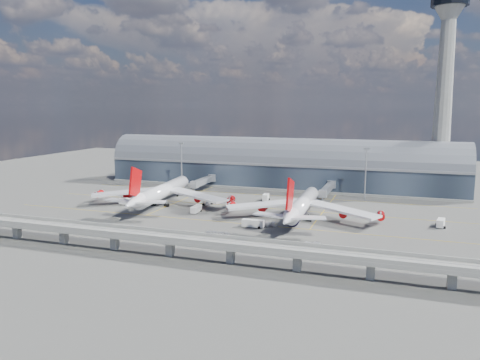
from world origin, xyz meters
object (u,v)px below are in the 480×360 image
(airliner_left, at_px, (161,192))
(cargo_train_0, at_px, (218,234))
(control_tower, at_px, (444,94))
(service_truck_4, at_px, (266,197))
(service_truck_2, at_px, (253,223))
(service_truck_5, at_px, (206,202))
(service_truck_1, at_px, (125,201))
(floodlight_mast_left, at_px, (182,164))
(service_truck_0, at_px, (196,209))
(floodlight_mast_right, at_px, (366,172))
(cargo_train_1, at_px, (299,245))
(service_truck_3, at_px, (441,223))
(cargo_train_2, at_px, (268,225))
(airliner_right, at_px, (302,206))

(airliner_left, bearing_deg, cargo_train_0, -48.63)
(control_tower, bearing_deg, airliner_left, -149.41)
(service_truck_4, bearing_deg, service_truck_2, -85.14)
(airliner_left, height_order, service_truck_5, airliner_left)
(service_truck_1, bearing_deg, cargo_train_0, -124.92)
(service_truck_4, relative_size, service_truck_5, 0.92)
(control_tower, height_order, service_truck_5, control_tower)
(airliner_left, height_order, service_truck_4, airliner_left)
(floodlight_mast_left, xyz_separation_m, service_truck_4, (54.55, -18.87, -12.01))
(floodlight_mast_left, bearing_deg, service_truck_0, -58.22)
(floodlight_mast_right, height_order, service_truck_4, floodlight_mast_right)
(airliner_left, height_order, cargo_train_1, airliner_left)
(control_tower, xyz_separation_m, service_truck_2, (-71.03, -97.14, -50.04))
(floodlight_mast_right, relative_size, cargo_train_0, 2.84)
(service_truck_0, distance_m, service_truck_5, 16.13)
(service_truck_3, xyz_separation_m, cargo_train_2, (-62.76, -21.46, -0.73))
(airliner_left, distance_m, service_truck_4, 50.61)
(service_truck_3, bearing_deg, control_tower, 97.27)
(service_truck_0, distance_m, cargo_train_0, 39.01)
(floodlight_mast_left, distance_m, cargo_train_2, 96.65)
(service_truck_1, bearing_deg, floodlight_mast_left, -10.32)
(service_truck_4, bearing_deg, control_tower, 24.47)
(airliner_right, height_order, service_truck_4, airliner_right)
(service_truck_2, relative_size, service_truck_5, 1.36)
(control_tower, distance_m, airliner_right, 106.88)
(service_truck_0, height_order, service_truck_3, service_truck_3)
(service_truck_4, relative_size, cargo_train_1, 0.41)
(service_truck_2, bearing_deg, cargo_train_0, 150.89)
(floodlight_mast_left, distance_m, airliner_left, 47.02)
(service_truck_2, height_order, cargo_train_0, service_truck_2)
(service_truck_3, xyz_separation_m, cargo_train_0, (-75.90, -40.16, -0.82))
(floodlight_mast_left, xyz_separation_m, cargo_train_1, (86.05, -89.45, -12.65))
(airliner_left, height_order, cargo_train_2, airliner_left)
(cargo_train_0, xyz_separation_m, cargo_train_1, (30.20, -4.28, 0.20))
(service_truck_1, bearing_deg, floodlight_mast_right, -69.31)
(airliner_left, relative_size, airliner_right, 1.07)
(control_tower, relative_size, cargo_train_0, 11.37)
(cargo_train_0, relative_size, cargo_train_1, 0.65)
(control_tower, xyz_separation_m, service_truck_3, (-3.24, -73.00, -50.03))
(service_truck_4, bearing_deg, cargo_train_1, -71.70)
(cargo_train_1, bearing_deg, service_truck_1, 84.27)
(airliner_left, relative_size, cargo_train_1, 5.20)
(cargo_train_2, bearing_deg, service_truck_2, 140.68)
(control_tower, height_order, airliner_right, control_tower)
(service_truck_2, xyz_separation_m, cargo_train_1, (22.08, -20.31, -0.62))
(service_truck_1, xyz_separation_m, cargo_train_0, (60.79, -35.50, -0.82))
(service_truck_5, bearing_deg, cargo_train_2, -74.44)
(service_truck_2, height_order, service_truck_5, service_truck_2)
(airliner_left, bearing_deg, airliner_right, -11.12)
(service_truck_2, bearing_deg, floodlight_mast_left, 40.53)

